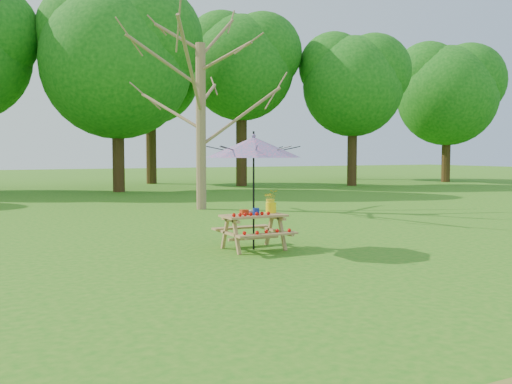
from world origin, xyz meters
name	(u,v)px	position (x,y,z in m)	size (l,w,h in m)	color
ground	(258,326)	(0.00, 0.00, 0.00)	(120.00, 120.00, 0.00)	#247315
treeline	(31,13)	(0.00, 22.00, 8.00)	(60.00, 12.00, 16.00)	#0E5611
picnic_table	(254,233)	(2.11, 4.31, 0.33)	(1.20, 1.32, 0.67)	olive
patio_umbrella	(254,147)	(2.11, 4.31, 1.95)	(2.36, 2.36, 2.25)	black
produce_bins	(250,212)	(2.06, 4.34, 0.72)	(0.33, 0.37, 0.13)	#B52F0E
tomatoes_row	(251,214)	(1.96, 4.13, 0.71)	(0.77, 0.13, 0.07)	red
flower_bucket	(271,201)	(2.55, 4.43, 0.91)	(0.35, 0.33, 0.45)	yellow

